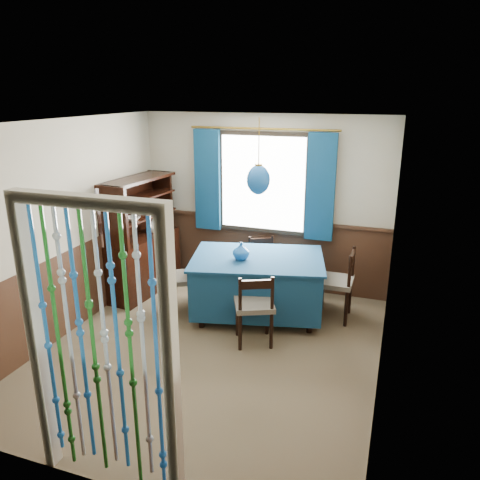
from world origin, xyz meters
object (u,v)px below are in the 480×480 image
at_px(chair_near, 254,306).
at_px(sideboard, 142,253).
at_px(chair_far, 262,265).
at_px(pendant_lamp, 258,180).
at_px(chair_left, 184,278).
at_px(dining_table, 257,282).
at_px(chair_right, 337,282).
at_px(vase_sideboard, 153,225).
at_px(vase_table, 241,252).
at_px(bowl_shelf, 132,219).

height_order(chair_near, sideboard, sideboard).
bearing_deg(chair_far, pendant_lamp, 73.88).
bearing_deg(chair_left, chair_near, 38.85).
bearing_deg(dining_table, chair_right, 0.78).
relative_size(chair_right, sideboard, 0.56).
bearing_deg(chair_near, vase_sideboard, 124.75).
relative_size(dining_table, chair_far, 2.27).
relative_size(pendant_lamp, vase_sideboard, 4.46).
distance_m(chair_far, vase_table, 0.91).
distance_m(dining_table, vase_table, 0.48).
height_order(chair_far, chair_left, chair_left).
distance_m(pendant_lamp, vase_sideboard, 1.96).
xyz_separation_m(chair_near, vase_table, (-0.36, 0.58, 0.42)).
xyz_separation_m(dining_table, chair_left, (-0.92, -0.24, 0.03)).
distance_m(dining_table, sideboard, 1.79).
bearing_deg(dining_table, bowl_shelf, 169.35).
bearing_deg(chair_right, vase_sideboard, 86.14).
xyz_separation_m(chair_right, vase_sideboard, (-2.70, 0.19, 0.44)).
height_order(chair_left, bowl_shelf, bowl_shelf).
bearing_deg(bowl_shelf, chair_left, -11.21).
bearing_deg(pendant_lamp, chair_near, -75.28).
xyz_separation_m(dining_table, vase_sideboard, (-1.72, 0.43, 0.48)).
relative_size(chair_left, sideboard, 0.55).
bearing_deg(dining_table, sideboard, 160.41).
xyz_separation_m(chair_far, vase_table, (-0.05, -0.78, 0.45)).
height_order(dining_table, chair_left, chair_left).
distance_m(chair_far, bowl_shelf, 1.90).
bearing_deg(sideboard, chair_far, 21.71).
xyz_separation_m(dining_table, pendant_lamp, (0.00, -0.00, 1.32)).
bearing_deg(vase_table, chair_near, -58.01).
relative_size(chair_left, vase_sideboard, 4.48).
bearing_deg(chair_left, vase_sideboard, -158.94).
bearing_deg(chair_near, chair_left, 133.07).
bearing_deg(pendant_lamp, chair_far, 100.83).
bearing_deg(vase_table, chair_left, -171.00).
distance_m(chair_right, pendant_lamp, 1.64).
distance_m(sideboard, pendant_lamp, 2.15).
height_order(sideboard, pendant_lamp, pendant_lamp).
bearing_deg(chair_near, sideboard, 131.15).
relative_size(dining_table, bowl_shelf, 8.38).
distance_m(bowl_shelf, vase_sideboard, 0.57).
bearing_deg(chair_left, bowl_shelf, -129.86).
height_order(chair_near, chair_right, chair_right).
distance_m(chair_near, chair_left, 1.20).
bearing_deg(vase_table, bowl_shelf, 178.50).
bearing_deg(bowl_shelf, chair_near, -17.92).
relative_size(bowl_shelf, vase_sideboard, 1.10).
xyz_separation_m(chair_far, pendant_lamp, (0.13, -0.66, 1.34)).
height_order(chair_near, vase_table, vase_table).
xyz_separation_m(chair_near, vase_sideboard, (-1.90, 1.14, 0.47)).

